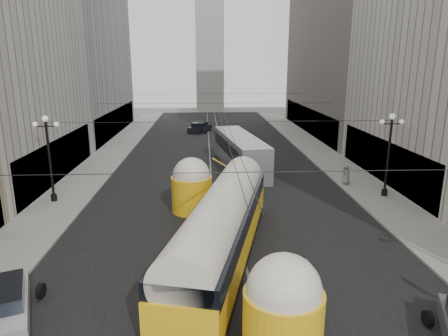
{
  "coord_description": "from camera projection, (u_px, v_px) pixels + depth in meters",
  "views": [
    {
      "loc": [
        -1.28,
        -10.82,
        10.06
      ],
      "look_at": [
        -0.14,
        12.54,
        3.95
      ],
      "focal_mm": 32.0,
      "sensor_mm": 36.0,
      "label": 1
    }
  ],
  "objects": [
    {
      "name": "distant_tower",
      "position": [
        210.0,
        41.0,
        86.59
      ],
      "size": [
        6.0,
        6.0,
        31.36
      ],
      "color": "#B2AFA8",
      "rests_on": "ground"
    },
    {
      "name": "sidewalk_right",
      "position": [
        314.0,
        149.0,
        48.4
      ],
      "size": [
        4.0,
        72.0,
        0.15
      ],
      "primitive_type": "cube",
      "color": "gray",
      "rests_on": "ground"
    },
    {
      "name": "road",
      "position": [
        217.0,
        157.0,
        44.47
      ],
      "size": [
        20.0,
        85.0,
        0.02
      ],
      "primitive_type": "cube",
      "color": "black",
      "rests_on": "ground"
    },
    {
      "name": "rail_left",
      "position": [
        210.0,
        157.0,
        44.44
      ],
      "size": [
        0.12,
        85.0,
        0.04
      ],
      "primitive_type": "cube",
      "color": "gray",
      "rests_on": "ground"
    },
    {
      "name": "sedan_white_far",
      "position": [
        237.0,
        138.0,
        51.89
      ],
      "size": [
        2.84,
        5.03,
        1.5
      ],
      "color": "white",
      "rests_on": "ground"
    },
    {
      "name": "sidewalk_left",
      "position": [
        115.0,
        151.0,
        47.27
      ],
      "size": [
        4.0,
        72.0,
        0.15
      ],
      "primitive_type": "cube",
      "color": "gray",
      "rests_on": "ground"
    },
    {
      "name": "sedan_dark_far",
      "position": [
        200.0,
        128.0,
        60.75
      ],
      "size": [
        3.66,
        5.07,
        1.48
      ],
      "color": "black",
      "rests_on": "ground"
    },
    {
      "name": "lamppost_right_mid",
      "position": [
        389.0,
        150.0,
        30.1
      ],
      "size": [
        1.86,
        0.44,
        6.37
      ],
      "color": "black",
      "rests_on": "sidewalk_right"
    },
    {
      "name": "sedan_silver",
      "position": [
        1.0,
        306.0,
        15.93
      ],
      "size": [
        3.64,
        5.18,
        1.51
      ],
      "color": "silver",
      "rests_on": "ground"
    },
    {
      "name": "streetcar",
      "position": [
        222.0,
        226.0,
        20.74
      ],
      "size": [
        6.43,
        17.42,
        3.92
      ],
      "color": "yellow",
      "rests_on": "ground"
    },
    {
      "name": "pedestrian_crossing_b",
      "position": [
        304.0,
        277.0,
        17.73
      ],
      "size": [
        0.79,
        0.94,
        1.73
      ],
      "primitive_type": "imported",
      "rotation": [
        0.0,
        0.0,
        -1.39
      ],
      "color": "#B2B0A6",
      "rests_on": "ground"
    },
    {
      "name": "lamppost_left_mid",
      "position": [
        49.0,
        154.0,
        28.92
      ],
      "size": [
        1.86,
        0.44,
        6.37
      ],
      "color": "black",
      "rests_on": "sidewalk_left"
    },
    {
      "name": "pedestrian_sidewalk_right",
      "position": [
        346.0,
        174.0,
        33.78
      ],
      "size": [
        0.98,
        0.78,
        1.75
      ],
      "primitive_type": "imported",
      "rotation": [
        0.0,
        0.0,
        3.48
      ],
      "color": "gray",
      "rests_on": "sidewalk_right"
    },
    {
      "name": "catenary",
      "position": [
        218.0,
        105.0,
        42.01
      ],
      "size": [
        25.0,
        72.0,
        0.23
      ],
      "color": "black",
      "rests_on": "ground"
    },
    {
      "name": "city_bus",
      "position": [
        240.0,
        151.0,
        39.01
      ],
      "size": [
        4.6,
        13.33,
        3.31
      ],
      "color": "#A6A8AB",
      "rests_on": "ground"
    },
    {
      "name": "building_right_far",
      "position": [
        354.0,
        18.0,
        56.27
      ],
      "size": [
        12.6,
        32.6,
        32.6
      ],
      "color": "#514C47",
      "rests_on": "ground"
    },
    {
      "name": "pedestrian_crossing_a",
      "position": [
        181.0,
        325.0,
        14.51
      ],
      "size": [
        0.54,
        0.71,
        1.74
      ],
      "primitive_type": "imported",
      "rotation": [
        0.0,
        0.0,
        1.36
      ],
      "color": "black",
      "rests_on": "ground"
    },
    {
      "name": "building_left_far",
      "position": [
        68.0,
        32.0,
        54.89
      ],
      "size": [
        12.6,
        28.6,
        28.6
      ],
      "color": "#999999",
      "rests_on": "ground"
    },
    {
      "name": "rail_right",
      "position": [
        223.0,
        157.0,
        44.51
      ],
      "size": [
        0.12,
        85.0,
        0.04
      ],
      "primitive_type": "cube",
      "color": "gray",
      "rests_on": "ground"
    }
  ]
}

